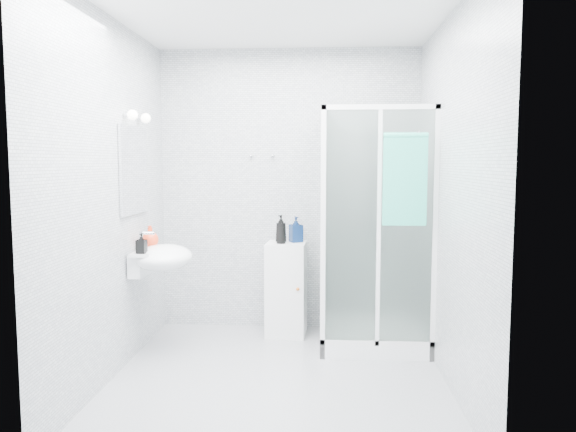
# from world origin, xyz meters

# --- Properties ---
(room) EXTENTS (2.40, 2.60, 2.60)m
(room) POSITION_xyz_m (0.00, 0.00, 1.30)
(room) COLOR silver
(room) RESTS_ON ground
(shower_enclosure) EXTENTS (0.90, 0.95, 2.00)m
(shower_enclosure) POSITION_xyz_m (0.67, 0.77, 0.45)
(shower_enclosure) COLOR white
(shower_enclosure) RESTS_ON ground
(wall_basin) EXTENTS (0.46, 0.56, 0.35)m
(wall_basin) POSITION_xyz_m (-0.99, 0.45, 0.80)
(wall_basin) COLOR white
(wall_basin) RESTS_ON ground
(mirror) EXTENTS (0.02, 0.60, 0.70)m
(mirror) POSITION_xyz_m (-1.19, 0.45, 1.50)
(mirror) COLOR white
(mirror) RESTS_ON room
(vanity_lights) EXTENTS (0.10, 0.40, 0.08)m
(vanity_lights) POSITION_xyz_m (-1.14, 0.45, 1.92)
(vanity_lights) COLOR silver
(vanity_lights) RESTS_ON room
(wall_hooks) EXTENTS (0.23, 0.06, 0.03)m
(wall_hooks) POSITION_xyz_m (-0.25, 1.26, 1.62)
(wall_hooks) COLOR silver
(wall_hooks) RESTS_ON room
(storage_cabinet) EXTENTS (0.37, 0.38, 0.84)m
(storage_cabinet) POSITION_xyz_m (-0.01, 1.03, 0.42)
(storage_cabinet) COLOR white
(storage_cabinet) RESTS_ON ground
(hand_towel) EXTENTS (0.33, 0.05, 0.70)m
(hand_towel) POSITION_xyz_m (0.94, 0.36, 1.45)
(hand_towel) COLOR #31BB9C
(hand_towel) RESTS_ON shower_enclosure
(shampoo_bottle_a) EXTENTS (0.13, 0.13, 0.25)m
(shampoo_bottle_a) POSITION_xyz_m (-0.05, 0.98, 0.97)
(shampoo_bottle_a) COLOR black
(shampoo_bottle_a) RESTS_ON storage_cabinet
(shampoo_bottle_b) EXTENTS (0.14, 0.14, 0.23)m
(shampoo_bottle_b) POSITION_xyz_m (0.08, 1.08, 0.96)
(shampoo_bottle_b) COLOR #0C214A
(shampoo_bottle_b) RESTS_ON storage_cabinet
(soap_dispenser_orange) EXTENTS (0.18, 0.18, 0.18)m
(soap_dispenser_orange) POSITION_xyz_m (-1.11, 0.59, 0.95)
(soap_dispenser_orange) COLOR red
(soap_dispenser_orange) RESTS_ON wall_basin
(soap_dispenser_black) EXTENTS (0.08, 0.08, 0.16)m
(soap_dispenser_black) POSITION_xyz_m (-1.07, 0.26, 0.94)
(soap_dispenser_black) COLOR black
(soap_dispenser_black) RESTS_ON wall_basin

